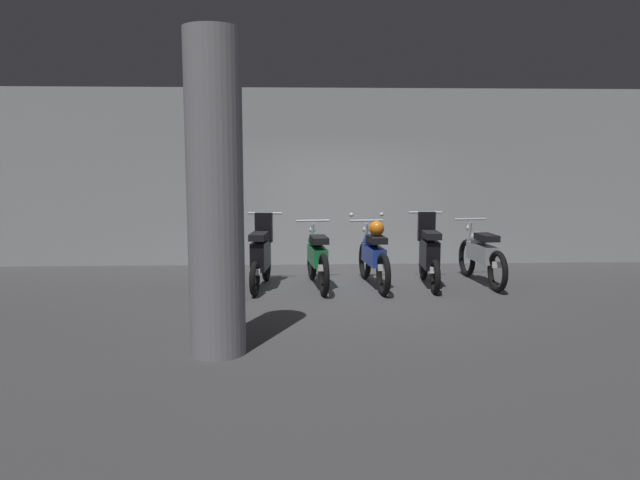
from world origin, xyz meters
name	(u,v)px	position (x,y,z in m)	size (l,w,h in m)	color
ground_plane	(347,290)	(0.00, 0.00, 0.00)	(80.00, 80.00, 0.00)	#424244
back_wall	(336,177)	(0.00, 2.51, 1.68)	(16.00, 0.30, 3.36)	#9EA0A3
motorbike_slot_0	(206,253)	(-2.25, 0.49, 0.53)	(0.59, 1.68, 1.29)	black
motorbike_slot_1	(261,255)	(-1.35, 0.25, 0.52)	(0.56, 1.68, 1.18)	black
motorbike_slot_2	(317,257)	(-0.45, 0.29, 0.49)	(0.56, 1.95, 1.03)	black
motorbike_slot_3	(374,254)	(0.45, 0.26, 0.53)	(0.59, 1.95, 1.15)	black
motorbike_slot_4	(429,254)	(1.35, 0.29, 0.52)	(0.56, 1.68, 1.18)	black
motorbike_slot_5	(481,254)	(2.25, 0.44, 0.49)	(0.56, 1.95, 1.03)	black
support_pillar	(215,196)	(-1.63, -3.05, 1.68)	(0.59, 0.59, 3.36)	gray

